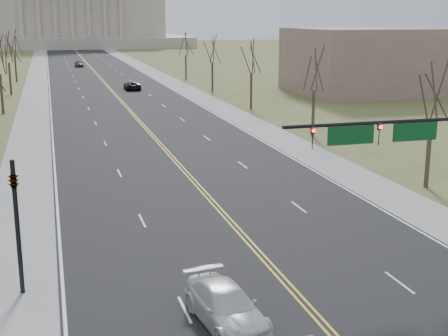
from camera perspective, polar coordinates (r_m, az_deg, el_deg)
road at (r=124.14m, az=-11.16°, el=8.00°), size 20.00×380.00×0.01m
sidewalk_left at (r=123.77m, az=-16.75°, el=7.67°), size 4.00×380.00×0.03m
sidewalk_right at (r=125.66m, az=-5.65°, el=8.26°), size 4.00×380.00×0.03m
center_line at (r=124.14m, az=-11.16°, el=8.00°), size 0.42×380.00×0.01m
edge_line_left at (r=123.75m, az=-15.73°, el=7.73°), size 0.15×380.00×0.01m
edge_line_right at (r=125.30m, az=-6.65°, el=8.21°), size 0.15×380.00×0.01m
capitol at (r=263.30m, az=-13.94°, el=13.84°), size 90.00×60.00×50.00m
signal_mast at (r=32.35m, az=16.93°, el=2.34°), size 12.12×0.44×7.20m
signal_left at (r=27.94m, az=-18.47°, el=-3.86°), size 0.32×0.36×6.00m
tree_r_0 at (r=45.29m, az=18.57°, el=6.33°), size 3.74×3.74×8.50m
tree_r_1 at (r=62.76m, az=8.28°, el=8.76°), size 3.74×3.74×8.50m
tree_r_2 at (r=81.40m, az=2.53°, el=9.99°), size 3.74×3.74×8.50m
tree_r_3 at (r=100.57m, az=-1.08°, el=10.71°), size 3.74×3.74×8.50m
tree_l_3 at (r=101.47m, az=-19.17°, el=10.21°), size 3.96×3.96×9.00m
tree_r_4 at (r=120.01m, az=-3.54°, el=11.17°), size 3.74×3.74×8.50m
tree_l_4 at (r=121.42m, az=-18.67°, el=10.71°), size 3.96×3.96×9.00m
bldg_right_mass at (r=102.38m, az=13.68°, el=9.51°), size 25.00×20.00×10.00m
car_sb_inner_second at (r=24.98m, az=0.19°, el=-12.53°), size 2.77×5.43×1.51m
car_far_nb at (r=104.70m, az=-8.40°, el=7.48°), size 2.42×5.13×1.42m
car_far_sb at (r=155.04m, az=-13.13°, el=9.27°), size 2.12×4.48×1.48m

